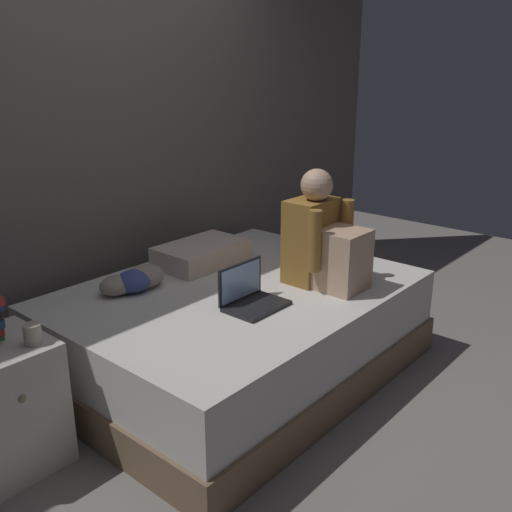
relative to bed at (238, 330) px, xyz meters
name	(u,v)px	position (x,y,z in m)	size (l,w,h in m)	color
ground_plane	(255,402)	(-0.20, -0.30, -0.26)	(8.00, 8.00, 0.00)	gray
wall_back	(101,130)	(-0.20, 0.90, 1.09)	(5.60, 0.10, 2.70)	#605B56
bed	(238,330)	(0.00, 0.00, 0.00)	(2.00, 1.50, 0.52)	#7A6047
nightstand	(1,406)	(-1.30, 0.23, 0.04)	(0.44, 0.46, 0.59)	beige
person_sitting	(324,242)	(0.37, -0.32, 0.52)	(0.39, 0.44, 0.66)	olive
laptop	(250,296)	(-0.15, -0.22, 0.32)	(0.32, 0.23, 0.22)	black
pillow	(202,253)	(0.16, 0.45, 0.33)	(0.56, 0.36, 0.13)	beige
mug	(33,334)	(-1.17, 0.11, 0.38)	(0.08, 0.08, 0.09)	#BCB2A3
clothes_pile	(133,280)	(-0.41, 0.41, 0.32)	(0.38, 0.23, 0.13)	#3D4C8E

